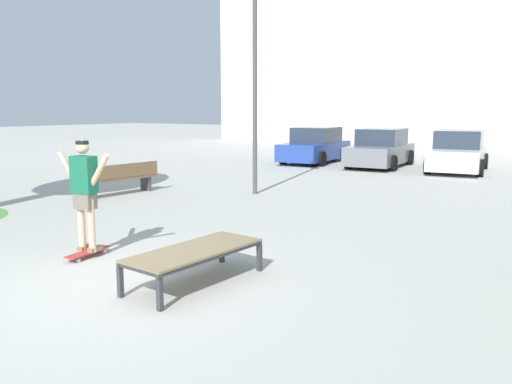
# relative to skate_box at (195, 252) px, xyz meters

# --- Properties ---
(ground_plane) EXTENTS (120.00, 120.00, 0.00)m
(ground_plane) POSITION_rel_skate_box_xyz_m (-0.76, -0.64, -0.41)
(ground_plane) COLOR #B7B5AD
(skate_box) EXTENTS (0.95, 1.97, 0.46)m
(skate_box) POSITION_rel_skate_box_xyz_m (0.00, 0.00, 0.00)
(skate_box) COLOR #38383D
(skate_box) RESTS_ON ground
(skateboard) EXTENTS (0.29, 0.82, 0.09)m
(skateboard) POSITION_rel_skate_box_xyz_m (-2.15, 0.07, -0.34)
(skateboard) COLOR #B23333
(skateboard) RESTS_ON ground
(skater) EXTENTS (1.00, 0.32, 1.69)m
(skater) POSITION_rel_skate_box_xyz_m (-2.15, 0.07, 0.66)
(skater) COLOR beige
(skater) RESTS_ON skateboard
(car_blue) EXTENTS (2.03, 4.26, 1.50)m
(car_blue) POSITION_rel_skate_box_xyz_m (-5.41, 15.02, 0.28)
(car_blue) COLOR #28479E
(car_blue) RESTS_ON ground
(car_grey) EXTENTS (2.04, 4.26, 1.50)m
(car_grey) POSITION_rel_skate_box_xyz_m (-2.49, 14.88, 0.28)
(car_grey) COLOR slate
(car_grey) RESTS_ON ground
(car_white) EXTENTS (2.20, 4.33, 1.50)m
(car_white) POSITION_rel_skate_box_xyz_m (0.43, 14.85, 0.28)
(car_white) COLOR silver
(car_white) RESTS_ON ground
(park_bench) EXTENTS (0.70, 2.43, 0.83)m
(park_bench) POSITION_rel_skate_box_xyz_m (-6.12, 4.46, 0.03)
(park_bench) COLOR brown
(park_bench) RESTS_ON ground
(light_post) EXTENTS (0.36, 0.36, 5.83)m
(light_post) POSITION_rel_skate_box_xyz_m (-3.16, 6.53, 3.41)
(light_post) COLOR #4C4C51
(light_post) RESTS_ON ground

